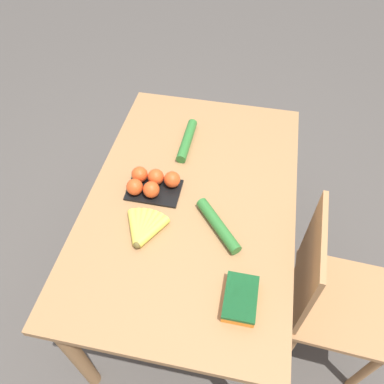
% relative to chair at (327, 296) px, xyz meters
% --- Properties ---
extents(ground_plane, '(12.00, 12.00, 0.00)m').
position_rel_chair_xyz_m(ground_plane, '(-0.18, -0.62, -0.48)').
color(ground_plane, '#4C4742').
extents(dining_table, '(1.30, 0.85, 0.78)m').
position_rel_chair_xyz_m(dining_table, '(-0.18, -0.62, 0.18)').
color(dining_table, '#9E7044').
rests_on(dining_table, ground_plane).
extents(chair, '(0.44, 0.42, 0.92)m').
position_rel_chair_xyz_m(chair, '(0.00, 0.00, 0.00)').
color(chair, '#A87547').
rests_on(chair, ground_plane).
extents(banana_bunch, '(0.17, 0.17, 0.04)m').
position_rel_chair_xyz_m(banana_bunch, '(0.02, -0.76, 0.31)').
color(banana_bunch, brown).
rests_on(banana_bunch, dining_table).
extents(tomato_pack, '(0.15, 0.22, 0.08)m').
position_rel_chair_xyz_m(tomato_pack, '(-0.19, -0.79, 0.33)').
color(tomato_pack, black).
rests_on(tomato_pack, dining_table).
extents(carrot_bag, '(0.16, 0.11, 0.04)m').
position_rel_chair_xyz_m(carrot_bag, '(0.23, -0.37, 0.32)').
color(carrot_bag, orange).
rests_on(carrot_bag, dining_table).
extents(cucumber_near, '(0.26, 0.05, 0.04)m').
position_rel_chair_xyz_m(cucumber_near, '(-0.49, -0.70, 0.32)').
color(cucumber_near, '#2D702D').
rests_on(cucumber_near, dining_table).
extents(cucumber_far, '(0.23, 0.20, 0.04)m').
position_rel_chair_xyz_m(cucumber_far, '(-0.05, -0.49, 0.32)').
color(cucumber_far, '#2D702D').
rests_on(cucumber_far, dining_table).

